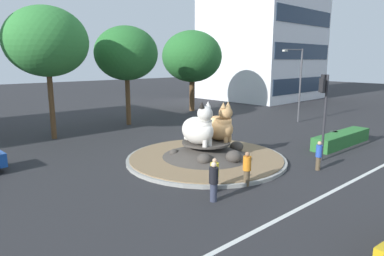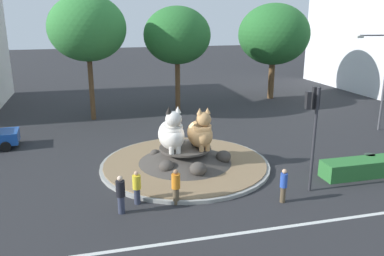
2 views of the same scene
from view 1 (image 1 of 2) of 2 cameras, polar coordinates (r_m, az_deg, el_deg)
name	(u,v)px [view 1 (image 1 of 2)]	position (r m, az deg, el deg)	size (l,w,h in m)	color
ground_plane	(206,160)	(20.30, 2.36, -5.42)	(160.00, 160.00, 0.00)	#28282B
lane_centreline	(322,197)	(16.08, 21.07, -10.80)	(112.00, 0.20, 0.01)	silver
roundabout_island	(206,153)	(20.17, 2.45, -4.22)	(9.44, 9.44, 1.14)	gray
cat_statue_white	(199,129)	(19.12, 1.19, -0.10)	(1.62, 2.58, 2.51)	silver
cat_statue_calico	(220,126)	(20.17, 4.67, 0.30)	(1.52, 2.46, 2.35)	tan
traffic_light_mast	(324,98)	(20.90, 21.35, 4.67)	(0.78, 0.47, 5.06)	#2D2D33
office_tower	(264,5)	(55.28, 12.00, 19.71)	(15.71, 14.69, 28.21)	silver
clipped_hedge_strip	(342,139)	(25.85, 23.92, -1.71)	(6.23, 1.20, 0.90)	#2D7033
broadleaf_tree_behind_island	(46,42)	(27.22, -23.35, 13.20)	(5.92, 5.92, 9.70)	brown
second_tree_near_tower	(126,54)	(31.41, -11.04, 12.23)	(5.64, 5.64, 8.87)	brown
third_tree_left	(192,57)	(39.56, -0.01, 11.96)	(6.86, 6.86, 9.21)	brown
streetlight_arm	(298,80)	(33.49, 17.50, 7.80)	(2.53, 0.58, 6.91)	#4C4C51
pedestrian_orange_shirt	(247,168)	(16.20, 9.26, -6.71)	(0.39, 0.39, 1.67)	brown
pedestrian_black_shirt	(214,181)	(14.32, 3.67, -8.91)	(0.39, 0.39, 1.73)	#33384C
pedestrian_blue_shirt	(319,155)	(19.48, 20.60, -4.28)	(0.33, 0.33, 1.61)	brown
pedestrian_yellow_shirt	(215,175)	(15.33, 3.82, -7.85)	(0.38, 0.38, 1.58)	#33384C
litter_bin	(333,138)	(26.07, 22.72, -1.51)	(0.56, 0.56, 0.90)	#2D4233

